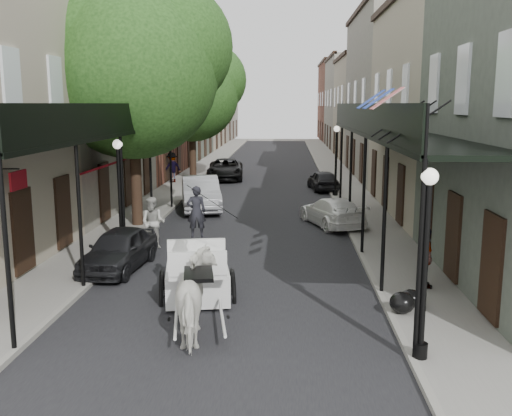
# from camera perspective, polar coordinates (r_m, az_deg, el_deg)

# --- Properties ---
(ground) EXTENTS (140.00, 140.00, 0.00)m
(ground) POSITION_cam_1_polar(r_m,az_deg,el_deg) (13.58, -3.41, -11.18)
(ground) COLOR gray
(ground) RESTS_ON ground
(road) EXTENTS (8.00, 90.00, 0.01)m
(road) POSITION_cam_1_polar(r_m,az_deg,el_deg) (32.95, 0.50, 1.70)
(road) COLOR black
(road) RESTS_ON ground
(sidewalk_left) EXTENTS (2.20, 90.00, 0.12)m
(sidewalk_left) POSITION_cam_1_polar(r_m,az_deg,el_deg) (33.54, -8.07, 1.85)
(sidewalk_left) COLOR gray
(sidewalk_left) RESTS_ON ground
(sidewalk_right) EXTENTS (2.20, 90.00, 0.12)m
(sidewalk_right) POSITION_cam_1_polar(r_m,az_deg,el_deg) (33.10, 9.18, 1.70)
(sidewalk_right) COLOR gray
(sidewalk_right) RESTS_ON ground
(building_row_left) EXTENTS (5.00, 80.00, 10.50)m
(building_row_left) POSITION_cam_1_polar(r_m,az_deg,el_deg) (43.72, -10.40, 10.57)
(building_row_left) COLOR #9E947E
(building_row_left) RESTS_ON ground
(building_row_right) EXTENTS (5.00, 80.00, 10.50)m
(building_row_right) POSITION_cam_1_polar(r_m,az_deg,el_deg) (43.14, 12.82, 10.49)
(building_row_right) COLOR gray
(building_row_right) RESTS_ON ground
(gallery_left) EXTENTS (2.20, 18.05, 4.88)m
(gallery_left) POSITION_cam_1_polar(r_m,az_deg,el_deg) (20.52, -14.80, 7.44)
(gallery_left) COLOR black
(gallery_left) RESTS_ON sidewalk_left
(gallery_right) EXTENTS (2.20, 18.05, 4.88)m
(gallery_right) POSITION_cam_1_polar(r_m,az_deg,el_deg) (19.82, 12.84, 7.44)
(gallery_right) COLOR black
(gallery_right) RESTS_ON sidewalk_right
(tree_near) EXTENTS (7.31, 6.80, 9.63)m
(tree_near) POSITION_cam_1_polar(r_m,az_deg,el_deg) (23.46, -11.22, 13.87)
(tree_near) COLOR #382619
(tree_near) RESTS_ON sidewalk_left
(tree_far) EXTENTS (6.45, 6.00, 8.61)m
(tree_far) POSITION_cam_1_polar(r_m,az_deg,el_deg) (37.17, -5.88, 11.65)
(tree_far) COLOR #382619
(tree_far) RESTS_ON sidewalk_left
(lamppost_right_near) EXTENTS (0.32, 0.32, 3.71)m
(lamppost_right_near) POSITION_cam_1_polar(r_m,az_deg,el_deg) (11.26, 16.56, -5.18)
(lamppost_right_near) COLOR black
(lamppost_right_near) RESTS_ON sidewalk_right
(lamppost_left) EXTENTS (0.32, 0.32, 3.71)m
(lamppost_left) POSITION_cam_1_polar(r_m,az_deg,el_deg) (19.58, -13.48, 1.48)
(lamppost_left) COLOR black
(lamppost_left) RESTS_ON sidewalk_left
(lamppost_right_far) EXTENTS (0.32, 0.32, 3.71)m
(lamppost_right_far) POSITION_cam_1_polar(r_m,az_deg,el_deg) (30.80, 8.00, 4.82)
(lamppost_right_far) COLOR black
(lamppost_right_far) RESTS_ON sidewalk_right
(horse) EXTENTS (1.35, 2.32, 1.84)m
(horse) POSITION_cam_1_polar(r_m,az_deg,el_deg) (12.38, -5.73, -8.84)
(horse) COLOR white
(horse) RESTS_ON ground
(carriage) EXTENTS (2.15, 2.94, 3.09)m
(carriage) POSITION_cam_1_polar(r_m,az_deg,el_deg) (15.05, -5.95, -4.25)
(carriage) COLOR black
(carriage) RESTS_ON ground
(pedestrian_walking) EXTENTS (0.96, 0.79, 1.80)m
(pedestrian_walking) POSITION_cam_1_polar(r_m,az_deg,el_deg) (20.19, -10.24, -1.46)
(pedestrian_walking) COLOR #AEADA4
(pedestrian_walking) RESTS_ON ground
(pedestrian_sidewalk_left) EXTENTS (1.37, 1.32, 1.87)m
(pedestrian_sidewalk_left) POSITION_cam_1_polar(r_m,az_deg,el_deg) (36.11, -8.40, 4.03)
(pedestrian_sidewalk_left) COLOR gray
(pedestrian_sidewalk_left) RESTS_ON sidewalk_left
(pedestrian_sidewalk_right) EXTENTS (0.45, 0.99, 1.66)m
(pedestrian_sidewalk_right) POSITION_cam_1_polar(r_m,az_deg,el_deg) (15.90, 16.56, -4.76)
(pedestrian_sidewalk_right) COLOR gray
(pedestrian_sidewalk_right) RESTS_ON sidewalk_right
(car_left_near) EXTENTS (1.86, 3.85, 1.27)m
(car_left_near) POSITION_cam_1_polar(r_m,az_deg,el_deg) (17.84, -13.55, -4.03)
(car_left_near) COLOR black
(car_left_near) RESTS_ON ground
(car_left_mid) EXTENTS (2.63, 5.04, 1.58)m
(car_left_mid) POSITION_cam_1_polar(r_m,az_deg,el_deg) (27.18, -5.56, 1.46)
(car_left_mid) COLOR #ABABB0
(car_left_mid) RESTS_ON ground
(car_left_far) EXTENTS (2.65, 5.10, 1.37)m
(car_left_far) POSITION_cam_1_polar(r_m,az_deg,el_deg) (38.03, -3.08, 3.89)
(car_left_far) COLOR black
(car_left_far) RESTS_ON ground
(car_right_near) EXTENTS (2.88, 4.39, 1.18)m
(car_right_near) POSITION_cam_1_polar(r_m,az_deg,el_deg) (23.71, 7.62, -0.38)
(car_right_near) COLOR white
(car_right_near) RESTS_ON ground
(car_right_far) EXTENTS (1.87, 3.66, 1.19)m
(car_right_far) POSITION_cam_1_polar(r_m,az_deg,el_deg) (33.44, 6.72, 2.78)
(car_right_far) COLOR black
(car_right_far) RESTS_ON ground
(trash_bags) EXTENTS (0.86, 1.01, 0.51)m
(trash_bags) POSITION_cam_1_polar(r_m,az_deg,el_deg) (14.22, 14.74, -8.97)
(trash_bags) COLOR black
(trash_bags) RESTS_ON sidewalk_right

